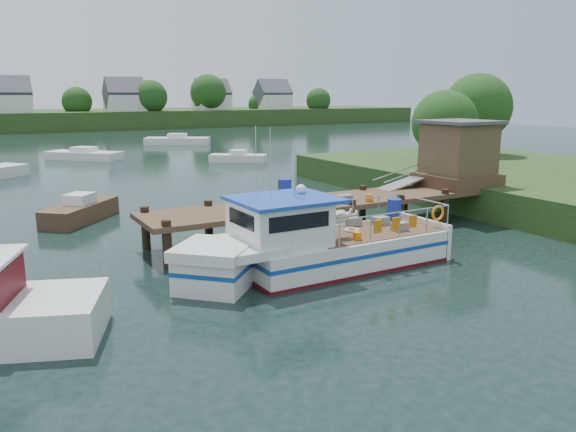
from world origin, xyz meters
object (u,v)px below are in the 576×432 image
lobster_boat (312,245)px  moored_d (84,155)px  moored_far (177,140)px  moored_c (373,160)px  moored_b (238,158)px  dock (417,172)px  moored_rowboat (80,211)px

lobster_boat → moored_d: size_ratio=1.59×
lobster_boat → moored_far: size_ratio=1.33×
moored_c → moored_d: bearing=123.2°
moored_b → lobster_boat: bearing=-108.4°
moored_d → dock: bearing=-89.6°
dock → moored_rowboat: size_ratio=3.93×
lobster_boat → moored_far: lobster_boat is taller
lobster_boat → moored_rowboat: lobster_boat is taller
moored_b → moored_c: (9.04, -6.78, -0.04)m
dock → lobster_boat: bearing=-153.3°
dock → moored_far: bearing=85.5°
moored_c → moored_b: bearing=123.6°
moored_rowboat → moored_c: (24.63, 10.23, -0.12)m
moored_b → moored_c: bearing=-35.4°
moored_rowboat → moored_far: size_ratio=0.56×
lobster_boat → moored_rowboat: bearing=113.8°
dock → moored_far: size_ratio=2.21×
dock → moored_c: (11.32, 17.67, -1.89)m
moored_rowboat → moored_b: moored_rowboat is taller
moored_rowboat → moored_c: 26.67m
moored_b → moored_d: moored_d is taller
moored_rowboat → moored_d: 25.85m
moored_c → lobster_boat: bearing=-151.3°
moored_far → moored_b: bearing=-79.2°
dock → moored_d: size_ratio=2.63×
dock → moored_far: (3.42, 43.68, -1.78)m
lobster_boat → moored_far: 49.10m
lobster_boat → moored_d: bearing=90.2°
dock → moored_b: size_ratio=3.50×
moored_rowboat → moored_d: moored_rowboat is taller
dock → moored_rowboat: dock is taller
moored_d → moored_b: bearing=-51.9°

